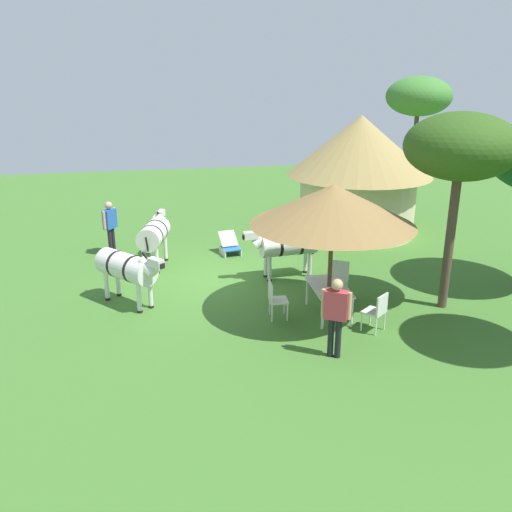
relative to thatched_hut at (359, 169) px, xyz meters
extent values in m
plane|color=#3E6F2A|center=(3.76, -5.29, -2.26)|extent=(36.00, 36.00, 0.00)
cylinder|color=beige|center=(0.00, 0.00, -1.23)|extent=(3.99, 3.99, 2.07)
cone|color=#9C844C|center=(0.00, 0.00, 0.82)|extent=(4.96, 4.96, 2.01)
cylinder|color=brown|center=(6.38, -3.12, -1.15)|extent=(0.10, 0.10, 2.23)
cone|color=olive|center=(6.38, -3.12, 0.43)|extent=(3.74, 3.74, 0.92)
cube|color=silver|center=(6.38, -3.12, -1.54)|extent=(1.52, 0.84, 0.04)
cylinder|color=silver|center=(5.70, -2.76, -1.91)|extent=(0.06, 0.06, 0.70)
cylinder|color=silver|center=(7.08, -2.80, -1.91)|extent=(0.06, 0.06, 0.70)
cylinder|color=silver|center=(5.68, -3.44, -1.91)|extent=(0.06, 0.06, 0.70)
cylinder|color=silver|center=(7.06, -3.48, -1.91)|extent=(0.06, 0.06, 0.70)
cube|color=silver|center=(5.35, -2.51, -1.81)|extent=(0.59, 0.59, 0.04)
cube|color=silver|center=(5.18, -2.41, -1.59)|extent=(0.26, 0.40, 0.45)
cylinder|color=silver|center=(5.60, -2.44, -2.04)|extent=(0.04, 0.04, 0.45)
cylinder|color=silver|center=(5.41, -2.76, -2.04)|extent=(0.04, 0.04, 0.45)
cylinder|color=silver|center=(5.29, -2.25, -2.04)|extent=(0.04, 0.04, 0.45)
cylinder|color=silver|center=(5.10, -2.58, -2.04)|extent=(0.04, 0.04, 0.45)
cube|color=silver|center=(6.30, -4.31, -1.81)|extent=(0.47, 0.45, 0.04)
cube|color=silver|center=(6.29, -4.50, -1.59)|extent=(0.44, 0.07, 0.45)
cylinder|color=silver|center=(6.12, -4.12, -2.04)|extent=(0.04, 0.04, 0.45)
cylinder|color=silver|center=(6.50, -4.15, -2.04)|extent=(0.04, 0.04, 0.45)
cylinder|color=silver|center=(6.10, -4.48, -2.04)|extent=(0.04, 0.04, 0.45)
cylinder|color=silver|center=(6.48, -4.50, -2.04)|extent=(0.04, 0.04, 0.45)
cube|color=white|center=(7.33, -2.39, -1.81)|extent=(0.60, 0.60, 0.04)
cube|color=white|center=(7.48, -2.27, -1.59)|extent=(0.30, 0.37, 0.45)
cylinder|color=white|center=(7.30, -2.65, -2.04)|extent=(0.04, 0.04, 0.45)
cylinder|color=white|center=(7.07, -2.35, -2.04)|extent=(0.04, 0.04, 0.45)
cylinder|color=white|center=(7.58, -2.43, -2.04)|extent=(0.04, 0.04, 0.45)
cylinder|color=white|center=(7.35, -2.13, -2.04)|extent=(0.04, 0.04, 0.45)
cylinder|color=black|center=(8.25, -3.69, -1.84)|extent=(0.12, 0.12, 0.85)
cylinder|color=black|center=(8.32, -3.56, -1.84)|extent=(0.12, 0.12, 0.85)
cube|color=#BA3846|center=(8.29, -3.63, -1.12)|extent=(0.42, 0.50, 0.60)
cylinder|color=tan|center=(8.15, -3.85, -1.10)|extent=(0.09, 0.09, 0.56)
cylinder|color=tan|center=(8.42, -3.40, -1.10)|extent=(0.09, 0.09, 0.56)
sphere|color=tan|center=(8.29, -3.63, -0.68)|extent=(0.23, 0.23, 0.23)
cylinder|color=#231D2A|center=(0.69, -8.34, -1.84)|extent=(0.12, 0.12, 0.84)
cylinder|color=#231D2A|center=(0.81, -8.42, -1.84)|extent=(0.12, 0.12, 0.84)
cube|color=#2859B5|center=(0.75, -8.38, -1.12)|extent=(0.49, 0.43, 0.60)
cylinder|color=tan|center=(0.54, -8.23, -1.10)|extent=(0.09, 0.09, 0.56)
cylinder|color=tan|center=(0.96, -8.53, -1.10)|extent=(0.09, 0.09, 0.56)
sphere|color=tan|center=(0.75, -8.38, -0.69)|extent=(0.23, 0.23, 0.23)
cube|color=#2664AE|center=(1.58, -4.72, -2.04)|extent=(0.63, 0.61, 0.03)
cube|color=white|center=(1.31, -4.77, -1.80)|extent=(0.58, 0.60, 0.39)
cube|color=silver|center=(1.49, -4.47, -2.15)|extent=(0.60, 0.15, 0.22)
cube|color=silver|center=(1.58, -4.99, -2.15)|extent=(0.60, 0.15, 0.22)
cylinder|color=silver|center=(2.19, -7.07, -1.25)|extent=(1.59, 1.03, 0.68)
cylinder|color=black|center=(2.47, -7.14, -1.25)|extent=(0.25, 0.69, 0.69)
cylinder|color=black|center=(1.94, -7.00, -1.25)|extent=(0.25, 0.69, 0.69)
cylinder|color=silver|center=(1.48, -6.88, -1.07)|extent=(0.60, 0.43, 0.51)
cube|color=silver|center=(1.21, -6.81, -0.91)|extent=(0.43, 0.28, 0.20)
cube|color=black|center=(1.04, -6.76, -0.94)|extent=(0.15, 0.15, 0.12)
cube|color=black|center=(1.48, -6.88, -0.87)|extent=(0.36, 0.13, 0.28)
cylinder|color=silver|center=(1.61, -7.10, -1.88)|extent=(0.11, 0.11, 0.75)
cylinder|color=black|center=(1.61, -7.10, -2.23)|extent=(0.13, 0.13, 0.06)
cylinder|color=silver|center=(1.70, -6.75, -1.88)|extent=(0.11, 0.11, 0.75)
cylinder|color=black|center=(1.70, -6.75, -2.23)|extent=(0.13, 0.13, 0.06)
cylinder|color=silver|center=(2.68, -7.39, -1.88)|extent=(0.11, 0.11, 0.75)
cylinder|color=black|center=(2.68, -7.39, -2.23)|extent=(0.13, 0.13, 0.06)
cylinder|color=silver|center=(2.78, -7.03, -1.88)|extent=(0.11, 0.11, 0.75)
cylinder|color=black|center=(2.78, -7.03, -2.23)|extent=(0.13, 0.13, 0.06)
cylinder|color=black|center=(2.95, -7.27, -1.35)|extent=(0.24, 0.11, 0.53)
cylinder|color=silver|center=(3.76, -3.44, -1.30)|extent=(0.76, 1.61, 0.63)
cylinder|color=black|center=(3.73, -3.13, -1.30)|extent=(0.65, 0.14, 0.64)
cylinder|color=black|center=(3.78, -3.72, -1.30)|extent=(0.65, 0.14, 0.64)
cylinder|color=silver|center=(3.83, -4.22, -1.12)|extent=(0.33, 0.55, 0.49)
cube|color=silver|center=(3.85, -4.50, -0.96)|extent=(0.21, 0.41, 0.20)
cube|color=black|center=(3.87, -4.67, -0.99)|extent=(0.13, 0.13, 0.12)
cube|color=black|center=(3.83, -4.22, -0.92)|extent=(0.07, 0.37, 0.28)
cylinder|color=silver|center=(3.98, -4.01, -1.90)|extent=(0.11, 0.11, 0.73)
cylinder|color=black|center=(3.98, -4.01, -2.23)|extent=(0.13, 0.13, 0.06)
cylinder|color=silver|center=(3.64, -4.04, -1.90)|extent=(0.11, 0.11, 0.73)
cylinder|color=black|center=(3.64, -4.04, -2.23)|extent=(0.13, 0.13, 0.06)
cylinder|color=silver|center=(3.88, -2.83, -1.90)|extent=(0.11, 0.11, 0.73)
cylinder|color=black|center=(3.88, -2.83, -2.23)|extent=(0.13, 0.13, 0.06)
cylinder|color=silver|center=(3.54, -2.86, -1.90)|extent=(0.11, 0.11, 0.73)
cylinder|color=black|center=(3.54, -2.86, -2.23)|extent=(0.13, 0.13, 0.06)
cylinder|color=black|center=(3.69, -2.61, -1.40)|extent=(0.07, 0.24, 0.53)
cylinder|color=silver|center=(4.80, -7.77, -1.28)|extent=(1.65, 1.55, 0.65)
cylinder|color=black|center=(4.55, -7.99, -1.28)|extent=(0.50, 0.56, 0.67)
cylinder|color=black|center=(5.02, -7.58, -1.28)|extent=(0.50, 0.56, 0.67)
cylinder|color=silver|center=(5.41, -7.25, -1.10)|extent=(0.60, 0.57, 0.50)
cube|color=silver|center=(5.62, -7.06, -0.94)|extent=(0.42, 0.40, 0.20)
cube|color=black|center=(5.76, -6.95, -0.97)|extent=(0.17, 0.17, 0.12)
cube|color=black|center=(5.41, -7.25, -0.90)|extent=(0.30, 0.27, 0.28)
cylinder|color=silver|center=(5.14, -7.24, -1.89)|extent=(0.11, 0.11, 0.74)
cylinder|color=black|center=(5.14, -7.24, -2.23)|extent=(0.13, 0.13, 0.06)
cylinder|color=silver|center=(5.38, -7.51, -1.89)|extent=(0.11, 0.11, 0.74)
cylinder|color=black|center=(5.38, -7.51, -2.23)|extent=(0.13, 0.13, 0.06)
cylinder|color=silver|center=(4.22, -8.04, -1.89)|extent=(0.11, 0.11, 0.74)
cylinder|color=black|center=(4.22, -8.04, -2.23)|extent=(0.13, 0.13, 0.06)
cylinder|color=silver|center=(4.45, -8.31, -1.89)|extent=(0.11, 0.11, 0.74)
cylinder|color=black|center=(4.45, -8.31, -2.23)|extent=(0.13, 0.13, 0.06)
cylinder|color=black|center=(4.15, -8.34, -1.38)|extent=(0.21, 0.19, 0.53)
cylinder|color=brown|center=(6.45, -0.20, -0.66)|extent=(0.22, 0.22, 3.21)
ellipsoid|color=#2E5318|center=(6.45, -0.20, 1.65)|extent=(2.54, 2.54, 1.53)
cylinder|color=#453D2F|center=(-3.11, 3.57, -0.36)|extent=(0.18, 0.18, 3.80)
ellipsoid|color=#3E7B2F|center=(-3.11, 3.57, 2.25)|extent=(2.58, 2.58, 1.55)
camera|label=1|loc=(17.58, -7.06, 3.30)|focal=38.13mm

